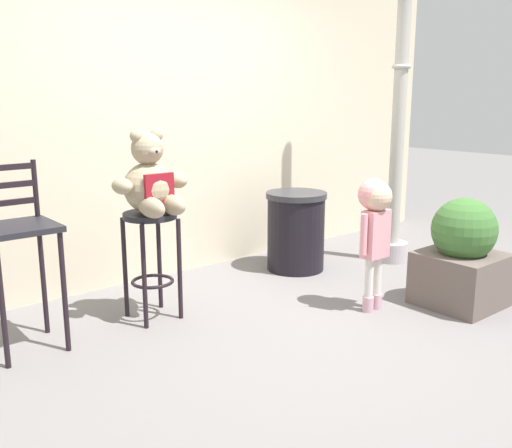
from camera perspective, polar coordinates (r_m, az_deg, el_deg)
ground_plane at (r=3.98m, az=6.27°, el=-10.11°), size 24.00×24.00×0.00m
building_wall at (r=5.10m, az=-8.47°, el=13.69°), size 6.47×0.30×3.27m
bar_stool_with_teddy at (r=4.01m, az=-10.41°, el=-1.99°), size 0.37×0.37×0.76m
teddy_bear at (r=3.90m, az=-10.46°, el=4.05°), size 0.53×0.48×0.56m
child_walking at (r=4.14m, az=11.80°, el=0.79°), size 0.31×0.24×0.97m
trash_bin at (r=5.12m, az=3.99°, el=-0.68°), size 0.54×0.54×0.70m
lamppost at (r=5.41m, az=13.98°, el=9.25°), size 0.29×0.29×3.10m
bar_chair_empty at (r=3.71m, az=-22.63°, el=-1.46°), size 0.42×0.42×1.15m
planter_with_shrub at (r=4.50m, az=19.83°, el=-3.06°), size 0.56×0.56×0.81m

